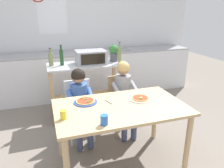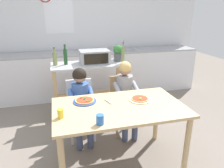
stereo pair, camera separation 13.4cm
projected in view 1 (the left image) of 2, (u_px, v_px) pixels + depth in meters
ground_plane at (98, 121)px, 3.47m from camera, size 10.50×10.50×0.00m
back_wall_tiled at (77, 28)px, 4.49m from camera, size 5.19×0.14×2.70m
kitchen_counter at (82, 74)px, 4.42m from camera, size 4.67×0.60×1.11m
kitchen_island_cart at (86, 82)px, 3.48m from camera, size 1.19×0.54×0.90m
toaster_oven at (91, 57)px, 3.38m from camera, size 0.47×0.33×0.21m
bottle_brown_beer at (120, 55)px, 3.39m from camera, size 0.05×0.05×0.34m
bottle_slim_sauce at (62, 57)px, 3.27m from camera, size 0.06×0.06×0.31m
bottle_clear_vinegar at (51, 59)px, 3.24m from camera, size 0.07×0.07×0.28m
bottle_tall_green_wine at (113, 53)px, 3.69m from camera, size 0.07×0.07×0.25m
potted_herb_plant at (114, 52)px, 3.52m from camera, size 0.15×0.15×0.27m
dining_table at (121, 114)px, 2.32m from camera, size 1.40×0.83×0.74m
dining_chair_left at (79, 106)px, 2.90m from camera, size 0.36×0.36×0.81m
dining_chair_right at (121, 99)px, 3.10m from camera, size 0.36×0.36×0.81m
child_in_blue_striped_shirt at (80, 98)px, 2.73m from camera, size 0.32×0.42×1.00m
child_in_grey_shirt at (124, 91)px, 2.93m from camera, size 0.32×0.42×1.04m
pizza_plate_blue_rimmed at (85, 101)px, 2.37m from camera, size 0.26×0.26×0.03m
pizza_plate_white at (140, 99)px, 2.45m from camera, size 0.25×0.25×0.03m
drinking_cup_yellow at (63, 115)px, 2.00m from camera, size 0.06×0.06×0.09m
drinking_cup_blue at (104, 120)px, 1.91m from camera, size 0.07×0.07×0.09m
serving_spoon at (109, 102)px, 2.37m from camera, size 0.05×0.14×0.01m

